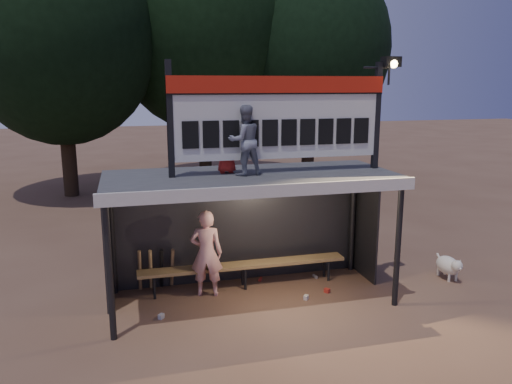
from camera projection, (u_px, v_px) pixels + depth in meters
ground at (251, 299)px, 9.11m from camera, size 80.00×80.00×0.00m
player at (206, 253)px, 9.11m from camera, size 0.67×0.52×1.62m
child_a at (245, 141)px, 8.35m from camera, size 0.64×0.53×1.18m
child_b at (226, 149)px, 8.61m from camera, size 0.41×0.27×0.84m
dugout_shelter at (247, 197)px, 8.95m from camera, size 5.10×2.08×2.32m
scoreboard_assembly at (282, 115)px, 8.53m from camera, size 4.10×0.27×1.99m
bench at (244, 266)px, 9.54m from camera, size 4.00×0.35×0.48m
tree_left at (59, 32)px, 16.40m from camera, size 6.46×6.46×9.27m
tree_mid at (202, 21)px, 18.92m from camera, size 7.22×7.22×10.36m
tree_right at (310, 48)px, 19.17m from camera, size 6.08×6.08×8.72m
dog at (449, 266)px, 9.98m from camera, size 0.36×0.81×0.49m
bats at (156, 269)px, 9.39m from camera, size 0.68×0.35×0.84m
litter at (276, 291)px, 9.33m from camera, size 3.24×1.29×0.08m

